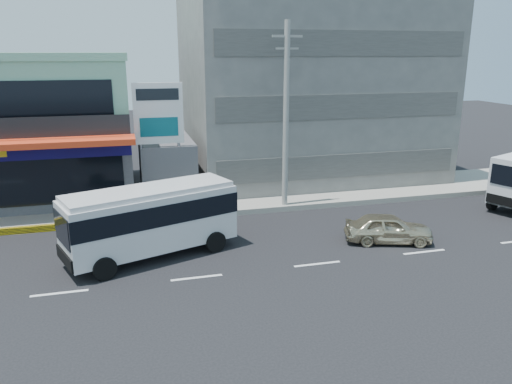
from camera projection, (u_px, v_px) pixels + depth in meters
ground at (197, 278)px, 19.31m from camera, size 120.00×120.00×0.00m
sidewalk at (257, 198)px, 29.35m from camera, size 70.00×5.00×0.30m
shop_building at (24, 130)px, 29.21m from camera, size 12.40×11.70×8.00m
concrete_building at (307, 74)px, 33.85m from camera, size 16.00×12.00×14.00m
gap_structure at (166, 167)px, 29.99m from camera, size 3.00×6.00×3.50m
satellite_dish at (166, 140)px, 28.57m from camera, size 1.50×1.50×0.15m
billboard at (159, 121)px, 26.41m from camera, size 2.60×0.18×6.90m
utility_pole_near at (286, 116)px, 26.29m from camera, size 1.60×0.30×10.00m
minibus at (151, 216)px, 20.90m from camera, size 7.54×4.60×3.01m
sedan at (389, 228)px, 22.77m from camera, size 4.23×2.69×1.34m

